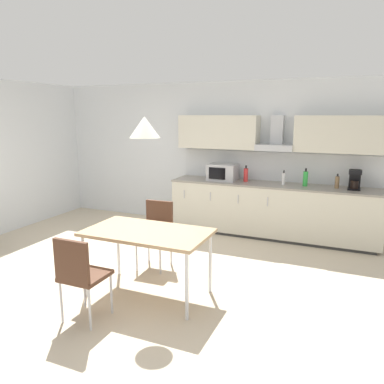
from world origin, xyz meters
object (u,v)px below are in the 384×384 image
(coffee_maker, at_px, (355,180))
(bottle_red, at_px, (246,175))
(bottle_white, at_px, (284,179))
(bottle_brown, at_px, (337,182))
(chair_near_left, at_px, (79,271))
(bottle_green, at_px, (305,179))
(chair_far_left, at_px, (156,227))
(dining_table, at_px, (147,235))
(microwave, at_px, (223,172))
(pendant_lamp, at_px, (145,127))

(coffee_maker, xyz_separation_m, bottle_red, (-1.68, 0.01, -0.03))
(bottle_white, bearing_deg, bottle_brown, 1.70)
(bottle_brown, distance_m, chair_near_left, 4.02)
(coffee_maker, relative_size, bottle_green, 1.07)
(coffee_maker, bearing_deg, chair_far_left, -141.83)
(bottle_green, distance_m, chair_far_left, 2.53)
(dining_table, height_order, chair_near_left, chair_near_left)
(bottle_red, relative_size, bottle_brown, 1.22)
(bottle_white, height_order, chair_far_left, bottle_white)
(microwave, relative_size, bottle_green, 1.70)
(coffee_maker, height_order, bottle_brown, coffee_maker)
(microwave, relative_size, dining_table, 0.35)
(microwave, distance_m, bottle_brown, 1.83)
(coffee_maker, height_order, chair_far_left, coffee_maker)
(bottle_green, relative_size, chair_far_left, 0.32)
(bottle_white, relative_size, chair_near_left, 0.27)
(bottle_white, xyz_separation_m, bottle_red, (-0.63, 0.04, 0.02))
(bottle_brown, bearing_deg, chair_far_left, -138.83)
(bottle_white, bearing_deg, dining_table, -111.29)
(microwave, xyz_separation_m, pendant_lamp, (0.02, -2.60, 0.84))
(coffee_maker, xyz_separation_m, chair_near_left, (-2.36, -3.39, -0.50))
(bottle_red, relative_size, chair_near_left, 0.31)
(bottle_green, bearing_deg, pendant_lamp, -117.25)
(microwave, height_order, bottle_red, microwave)
(bottle_white, xyz_separation_m, dining_table, (-1.01, -2.60, -0.29))
(dining_table, xyz_separation_m, chair_far_left, (-0.31, 0.77, -0.16))
(bottle_red, bearing_deg, microwave, -174.41)
(bottle_white, xyz_separation_m, pendant_lamp, (-1.01, -2.60, 0.88))
(bottle_red, bearing_deg, chair_near_left, -101.39)
(bottle_brown, xyz_separation_m, dining_table, (-1.82, -2.62, -0.29))
(bottle_white, relative_size, dining_table, 0.17)
(bottle_green, height_order, bottle_brown, bottle_green)
(bottle_brown, bearing_deg, pendant_lamp, -124.68)
(microwave, height_order, chair_far_left, microwave)
(coffee_maker, bearing_deg, bottle_brown, -179.15)
(bottle_red, distance_m, bottle_brown, 1.43)
(bottle_green, height_order, chair_near_left, bottle_green)
(bottle_white, xyz_separation_m, bottle_green, (0.33, 0.02, 0.02))
(dining_table, height_order, chair_far_left, chair_far_left)
(coffee_maker, relative_size, bottle_white, 1.29)
(bottle_red, distance_m, chair_far_left, 2.05)
(bottle_red, distance_m, pendant_lamp, 2.80)
(coffee_maker, height_order, bottle_red, coffee_maker)
(pendant_lamp, bearing_deg, bottle_brown, 55.32)
(bottle_brown, xyz_separation_m, chair_far_left, (-2.12, -1.86, -0.45))
(bottle_red, bearing_deg, dining_table, -98.21)
(microwave, xyz_separation_m, coffee_maker, (2.08, 0.03, 0.01))
(bottle_white, relative_size, chair_far_left, 0.27)
(microwave, distance_m, chair_far_left, 1.92)
(microwave, relative_size, bottle_white, 2.07)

